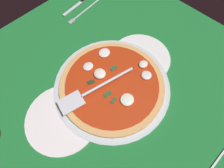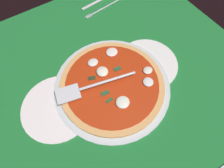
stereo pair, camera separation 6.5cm
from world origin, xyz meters
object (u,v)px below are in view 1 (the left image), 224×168
at_px(pizza_server, 93,90).
at_px(place_setting_near, 83,7).
at_px(dinner_plate_right, 62,119).
at_px(pizza, 112,84).
at_px(dinner_plate_left, 141,58).

height_order(pizza_server, place_setting_near, pizza_server).
xyz_separation_m(dinner_plate_right, pizza, (-0.21, 0.03, 0.02)).
xyz_separation_m(dinner_plate_right, place_setting_near, (-0.41, -0.36, -0.00)).
distance_m(dinner_plate_right, place_setting_near, 0.54).
xyz_separation_m(dinner_plate_left, place_setting_near, (-0.04, -0.39, -0.00)).
relative_size(dinner_plate_left, pizza_server, 0.83).
xyz_separation_m(dinner_plate_left, pizza_server, (0.24, -0.01, 0.04)).
distance_m(dinner_plate_left, dinner_plate_right, 0.37).
height_order(dinner_plate_left, place_setting_near, place_setting_near).
bearing_deg(dinner_plate_right, pizza_server, 174.28).
bearing_deg(dinner_plate_right, pizza, 170.60).
bearing_deg(dinner_plate_left, pizza_server, -3.55).
height_order(dinner_plate_left, pizza_server, pizza_server).
distance_m(dinner_plate_left, place_setting_near, 0.39).
height_order(pizza, place_setting_near, pizza).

